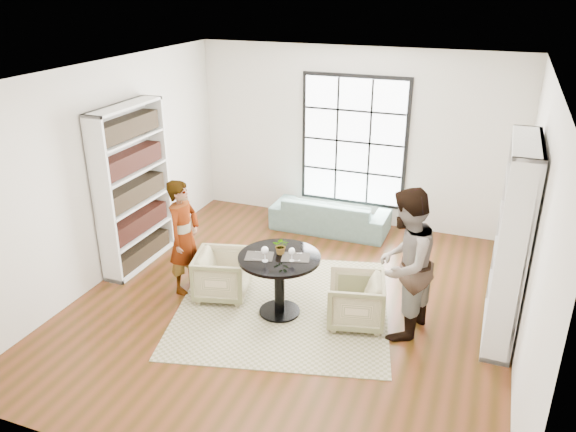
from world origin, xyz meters
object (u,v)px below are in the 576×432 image
at_px(pedestal_table, 279,272).
at_px(wine_glass_left, 265,251).
at_px(armchair_right, 356,301).
at_px(person_left, 184,237).
at_px(sofa, 330,214).
at_px(person_right, 404,264).
at_px(wine_glass_right, 292,252).
at_px(flower_centerpiece, 281,246).
at_px(armchair_left, 222,275).

xyz_separation_m(pedestal_table, wine_glass_left, (-0.11, -0.18, 0.37)).
bearing_deg(pedestal_table, armchair_right, 7.75).
xyz_separation_m(pedestal_table, person_left, (-1.42, 0.13, 0.20)).
distance_m(sofa, person_right, 3.14).
bearing_deg(wine_glass_right, wine_glass_left, -158.94).
height_order(person_right, flower_centerpiece, person_right).
xyz_separation_m(pedestal_table, sofa, (-0.15, 2.72, -0.30)).
relative_size(person_left, wine_glass_right, 8.91).
distance_m(armchair_right, wine_glass_left, 1.29).
xyz_separation_m(person_left, wine_glass_left, (1.31, -0.31, 0.17)).
bearing_deg(armchair_right, wine_glass_left, -86.99).
distance_m(armchair_left, wine_glass_left, 1.04).
height_order(pedestal_table, sofa, pedestal_table).
bearing_deg(wine_glass_right, armchair_right, 14.20).
relative_size(armchair_right, wine_glass_right, 3.91).
bearing_deg(flower_centerpiece, wine_glass_left, -113.31).
bearing_deg(person_left, person_right, -87.94).
relative_size(pedestal_table, armchair_right, 1.47).
height_order(sofa, armchair_left, armchair_left).
xyz_separation_m(armchair_left, person_left, (-0.55, 0.00, 0.48)).
height_order(armchair_left, person_left, person_left).
height_order(sofa, person_right, person_right).
height_order(pedestal_table, wine_glass_left, wine_glass_left).
xyz_separation_m(armchair_right, wine_glass_right, (-0.77, -0.19, 0.63)).
height_order(armchair_left, person_right, person_right).
height_order(person_left, person_right, person_right).
relative_size(sofa, person_left, 1.24).
xyz_separation_m(armchair_left, wine_glass_right, (1.06, -0.19, 0.63)).
xyz_separation_m(armchair_left, wine_glass_left, (0.76, -0.31, 0.64)).
bearing_deg(person_left, sofa, -24.16).
height_order(sofa, armchair_right, armchair_right).
distance_m(sofa, person_left, 2.93).
distance_m(sofa, armchair_left, 2.69).
relative_size(sofa, armchair_left, 2.80).
xyz_separation_m(pedestal_table, armchair_right, (0.96, 0.13, -0.27)).
height_order(pedestal_table, person_left, person_left).
relative_size(person_right, flower_centerpiece, 8.39).
distance_m(armchair_left, person_right, 2.46).
distance_m(armchair_right, person_right, 0.82).
distance_m(sofa, armchair_right, 2.82).
bearing_deg(person_left, armchair_right, -87.93).
distance_m(person_left, wine_glass_left, 1.36).
bearing_deg(armchair_left, person_right, -104.34).
bearing_deg(person_left, flower_centerpiece, -90.10).
bearing_deg(armchair_left, armchair_right, -104.33).
distance_m(sofa, wine_glass_right, 2.88).
xyz_separation_m(armchair_right, person_right, (0.55, -0.00, 0.61)).
distance_m(armchair_right, person_left, 2.43).
bearing_deg(armchair_right, person_right, 76.82).
bearing_deg(sofa, wine_glass_left, 91.00).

